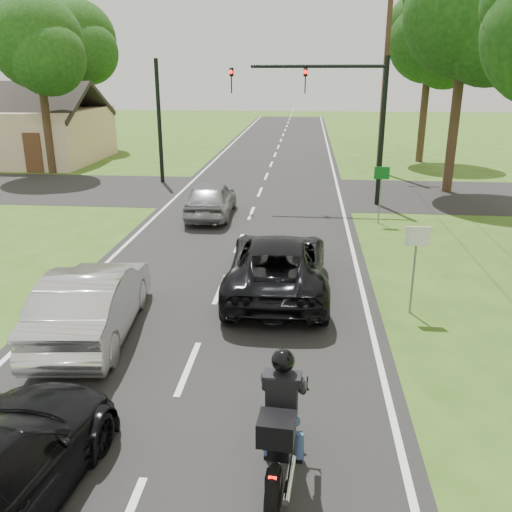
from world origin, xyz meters
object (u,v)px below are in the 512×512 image
Objects in this scene: dark_suv at (278,264)px; silver_suv at (211,199)px; traffic_signal at (338,104)px; silver_sedan at (93,301)px; sign_green at (381,181)px; utility_pole_far at (385,77)px; motorcycle_rider at (281,430)px; sign_white at (416,249)px.

silver_suv is (-3.01, 7.35, -0.03)m from dark_suv.
dark_suv is at bearing -100.42° from traffic_signal.
silver_sedan is at bearing 84.18° from silver_suv.
dark_suv is 2.51× the size of sign_green.
silver_sedan is at bearing -112.28° from utility_pole_far.
silver_sedan is 14.36m from traffic_signal.
traffic_signal reaches higher than silver_suv.
motorcycle_rider is at bearing 130.79° from silver_sedan.
silver_sedan is at bearing -113.86° from traffic_signal.
dark_suv is 10.71m from traffic_signal.
sign_white is (6.21, -8.37, 0.87)m from silver_suv.
sign_white is at bearing -171.72° from silver_sedan.
utility_pole_far is at bearing 84.60° from motorcycle_rider.
silver_suv is 10.46m from sign_white.
silver_sedan is 10.16m from silver_suv.
silver_suv is 0.66× the size of traffic_signal.
sign_green is at bearing 82.18° from motorcycle_rider.
silver_suv is (0.80, 10.12, -0.05)m from silver_sedan.
motorcycle_rider is 25.51m from utility_pole_far.
traffic_signal is at bearing -119.63° from silver_sedan.
utility_pole_far is at bearing 83.27° from sign_green.
motorcycle_rider is 17.17m from traffic_signal.
silver_sedan is 12.16m from sign_green.
dark_suv is 2.51× the size of sign_white.
sign_white is (-1.50, -19.02, -3.49)m from utility_pole_far.
traffic_signal reaches higher than silver_sedan.
utility_pole_far is 19.39m from sign_white.
silver_sedan is at bearing 140.96° from motorcycle_rider.
sign_white reaches higher than dark_suv.
utility_pole_far reaches higher than dark_suv.
sign_white is (1.36, -11.02, -2.54)m from traffic_signal.
sign_white is at bearing -82.95° from traffic_signal.
sign_white reaches higher than silver_suv.
dark_suv is 0.53× the size of utility_pole_far.
motorcycle_rider is 6.45m from sign_white.
motorcycle_rider reaches higher than silver_sedan.
sign_green is at bearing -132.24° from silver_sedan.
sign_green is (6.41, -0.37, 0.87)m from silver_suv.
traffic_signal is at bearing 97.05° from sign_white.
sign_white is 8.00m from sign_green.
utility_pole_far reaches higher than silver_suv.
motorcycle_rider is 0.50× the size of silver_sedan.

